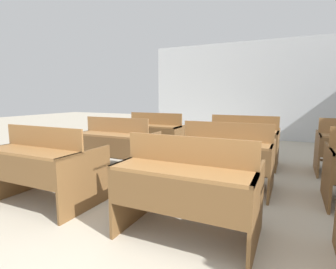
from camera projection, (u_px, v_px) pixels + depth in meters
name	position (u px, v px, depth m)	size (l,w,h in m)	color
wall_back	(265.00, 91.00, 7.44)	(6.77, 0.06, 2.80)	silver
bench_front_left	(45.00, 164.00, 3.02)	(1.18, 0.80, 0.90)	brown
bench_front_center	(188.00, 186.00, 2.29)	(1.18, 0.80, 0.90)	brown
bench_second_left	(117.00, 145.00, 4.26)	(1.18, 0.80, 0.90)	brown
bench_second_center	(226.00, 155.00, 3.49)	(1.18, 0.80, 0.90)	brown
bench_third_left	(156.00, 134.00, 5.46)	(1.18, 0.80, 0.90)	brown
bench_third_center	(243.00, 140.00, 4.73)	(1.18, 0.80, 0.90)	brown
schoolbag	(24.00, 172.00, 3.70)	(0.27, 0.23, 0.36)	black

